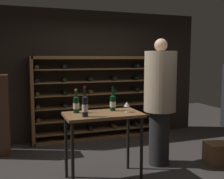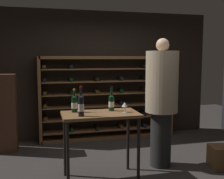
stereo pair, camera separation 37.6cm
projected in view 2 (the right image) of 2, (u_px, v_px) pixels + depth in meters
name	position (u px, v px, depth m)	size (l,w,h in m)	color
ground_plane	(130.00, 170.00, 4.19)	(9.95, 9.95, 0.00)	#383330
back_wall	(102.00, 75.00, 5.94)	(4.79, 0.10, 2.70)	black
wine_rack	(108.00, 98.00, 5.82)	(2.88, 0.32, 1.75)	brown
tasting_table	(100.00, 122.00, 3.80)	(1.06, 0.58, 0.95)	brown
person_host_in_suit	(162.00, 97.00, 4.26)	(0.50, 0.50, 2.01)	black
display_cabinet	(4.00, 113.00, 5.01)	(0.44, 0.36, 1.42)	#4C2D1E
wine_bottle_amber_reserve	(111.00, 102.00, 3.94)	(0.08, 0.08, 0.35)	black
wine_bottle_green_slim	(74.00, 104.00, 3.83)	(0.09, 0.09, 0.33)	black
wine_bottle_black_capsule	(81.00, 105.00, 3.56)	(0.08, 0.08, 0.40)	black
wine_glass_stemmed_left	(125.00, 105.00, 3.81)	(0.08, 0.08, 0.15)	silver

